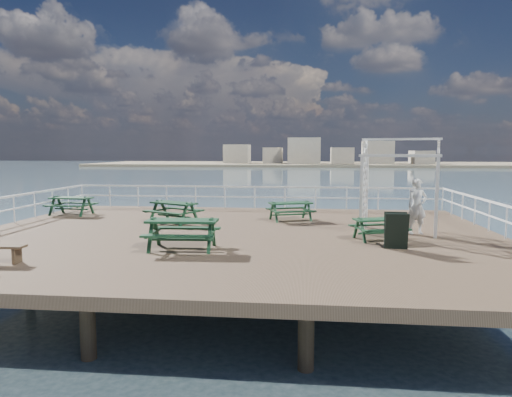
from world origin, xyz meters
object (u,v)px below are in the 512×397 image
Objects in this scene: picnic_table_b at (174,208)px; picnic_table_c at (290,207)px; trellis_arbor at (399,191)px; picnic_table_e at (379,224)px; picnic_table_a at (71,202)px; person at (417,206)px; picnic_table_d at (182,228)px.

picnic_table_b is 1.12× the size of picnic_table_c.
picnic_table_b is at bearing -173.48° from trellis_arbor.
picnic_table_e is (2.92, -3.74, -0.04)m from picnic_table_c.
picnic_table_a is 0.92× the size of picnic_table_c.
picnic_table_a is at bearing -177.43° from trellis_arbor.
picnic_table_c is 5.05m from person.
trellis_arbor reaches higher than picnic_table_e.
picnic_table_b is 4.65m from picnic_table_c.
picnic_table_c is 1.12× the size of picnic_table_e.
person is (8.86, -1.47, 0.35)m from picnic_table_b.
person reaches higher than picnic_table_e.
picnic_table_e is 1.91m from trellis_arbor.
person is at bearing 16.76° from picnic_table_b.
trellis_arbor reaches higher than person.
trellis_arbor is at bearing 41.46° from picnic_table_e.
picnic_table_c is 0.65× the size of trellis_arbor.
picnic_table_a is at bearing 143.95° from picnic_table_e.
picnic_table_d is 7.56m from trellis_arbor.
picnic_table_a is 1.03× the size of person.
trellis_arbor reaches higher than picnic_table_b.
trellis_arbor is 1.72× the size of person.
picnic_table_d is at bearing -38.02° from picnic_table_a.
trellis_arbor is at bearing 24.28° from picnic_table_d.
picnic_table_a is 14.37m from person.
picnic_table_d is 1.11× the size of person.
picnic_table_a is 1.03× the size of picnic_table_e.
picnic_table_a is 9.69m from picnic_table_c.
picnic_table_d reaches higher than picnic_table_b.
person is at bearing -7.42° from picnic_table_a.
picnic_table_e is (5.81, 2.04, -0.13)m from picnic_table_d.
picnic_table_d is 6.16m from picnic_table_e.
picnic_table_e is at bearing -153.58° from person.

